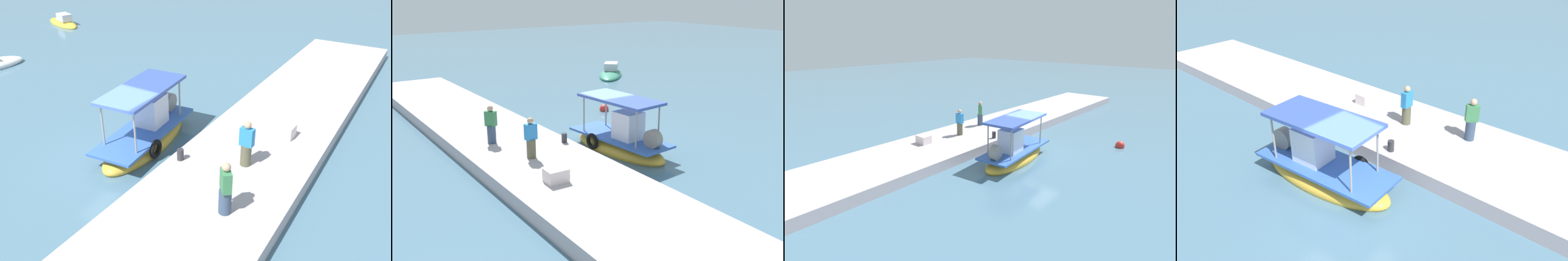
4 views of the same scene
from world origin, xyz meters
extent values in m
plane|color=slate|center=(0.00, 0.00, 0.00)|extent=(120.00, 120.00, 0.00)
cube|color=#BEADB2|center=(0.00, -4.60, 0.28)|extent=(36.00, 4.63, 0.57)
ellipsoid|color=gold|center=(1.37, -0.40, 0.13)|extent=(5.38, 2.30, 0.95)
cube|color=#3761B6|center=(1.37, -0.40, 0.65)|extent=(5.17, 2.28, 0.10)
cube|color=silver|center=(1.89, -0.35, 1.26)|extent=(1.19, 1.10, 1.32)
cylinder|color=gray|center=(2.97, 0.45, 1.47)|extent=(0.07, 0.07, 1.73)
cylinder|color=gray|center=(3.10, -0.92, 1.47)|extent=(0.07, 0.07, 1.73)
cylinder|color=gray|center=(-0.36, 0.13, 1.47)|extent=(0.07, 0.07, 1.73)
cylinder|color=gray|center=(-0.23, -1.24, 1.47)|extent=(0.07, 0.07, 1.73)
cube|color=#3955AA|center=(1.37, -0.40, 2.39)|extent=(4.00, 2.14, 0.12)
torus|color=black|center=(0.68, -1.41, 0.45)|extent=(0.75, 0.25, 0.74)
cylinder|color=gray|center=(3.35, -0.21, 1.05)|extent=(0.83, 0.42, 0.80)
cylinder|color=#344861|center=(-1.33, -5.35, 0.96)|extent=(0.53, 0.53, 0.79)
cube|color=#3A7D4C|center=(-1.33, -5.35, 1.68)|extent=(0.54, 0.51, 0.65)
sphere|color=tan|center=(-1.33, -5.35, 2.13)|extent=(0.26, 0.26, 0.26)
cylinder|color=brown|center=(1.27, -4.80, 0.95)|extent=(0.38, 0.38, 0.77)
cube|color=#2982CE|center=(1.27, -4.80, 1.66)|extent=(0.27, 0.47, 0.64)
sphere|color=tan|center=(1.27, -4.80, 2.10)|extent=(0.25, 0.25, 0.25)
cylinder|color=#2D2D33|center=(0.39, -2.71, 0.77)|extent=(0.24, 0.24, 0.41)
cube|color=silver|center=(3.89, -5.22, 0.81)|extent=(0.65, 0.80, 0.48)
ellipsoid|color=gold|center=(13.57, 17.41, 0.06)|extent=(2.71, 4.48, 0.63)
cube|color=silver|center=(13.43, 17.01, 0.66)|extent=(1.21, 1.48, 0.55)
camera|label=1|loc=(-9.72, -9.41, 8.29)|focal=37.38mm
camera|label=2|loc=(16.86, -12.83, 7.08)|focal=42.65mm
camera|label=3|loc=(15.24, 9.18, 6.71)|focal=29.51mm
camera|label=4|loc=(-7.16, 6.87, 8.06)|focal=35.95mm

